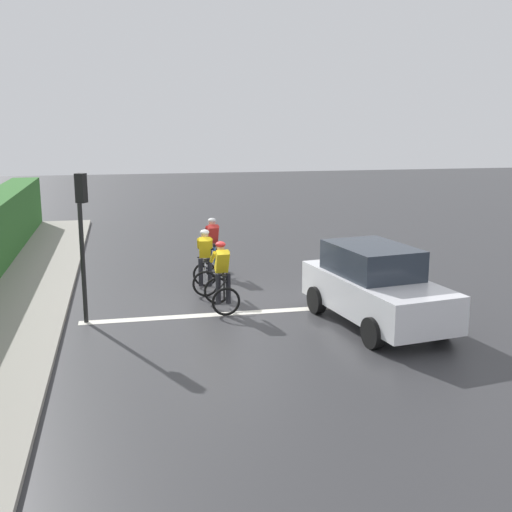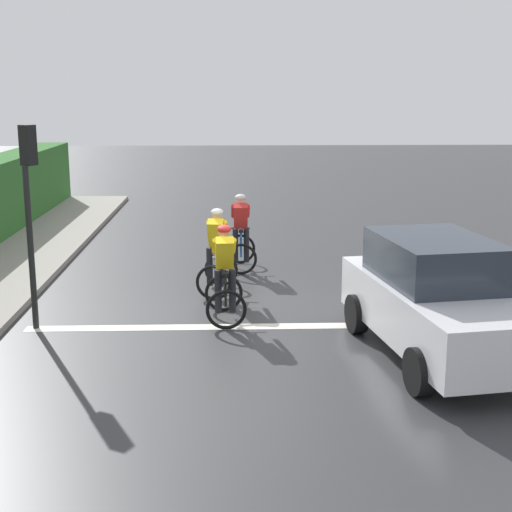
% 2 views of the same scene
% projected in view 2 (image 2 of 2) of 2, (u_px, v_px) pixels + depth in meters
% --- Properties ---
extents(ground_plane, '(80.00, 80.00, 0.00)m').
position_uv_depth(ground_plane, '(236.00, 317.00, 12.80)').
color(ground_plane, '#333335').
extents(road_marking_stop_line, '(7.00, 0.30, 0.01)m').
position_uv_depth(road_marking_stop_line, '(236.00, 327.00, 12.26)').
color(road_marking_stop_line, silver).
rests_on(road_marking_stop_line, ground).
extents(cyclist_lead, '(0.68, 1.08, 1.66)m').
position_uv_depth(cyclist_lead, '(241.00, 234.00, 16.00)').
color(cyclist_lead, black).
rests_on(cyclist_lead, ground).
extents(cyclist_second, '(0.81, 1.16, 1.66)m').
position_uv_depth(cyclist_second, '(217.00, 253.00, 14.10)').
color(cyclist_second, black).
rests_on(cyclist_second, ground).
extents(cyclist_mid, '(0.73, 1.11, 1.66)m').
position_uv_depth(cyclist_mid, '(225.00, 276.00, 12.41)').
color(cyclist_mid, black).
rests_on(cyclist_mid, ground).
extents(car_white, '(2.35, 4.31, 1.76)m').
position_uv_depth(car_white, '(438.00, 299.00, 10.77)').
color(car_white, silver).
rests_on(car_white, ground).
extents(traffic_light_near_crossing, '(0.27, 0.29, 3.34)m').
position_uv_depth(traffic_light_near_crossing, '(30.00, 195.00, 11.75)').
color(traffic_light_near_crossing, black).
rests_on(traffic_light_near_crossing, ground).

